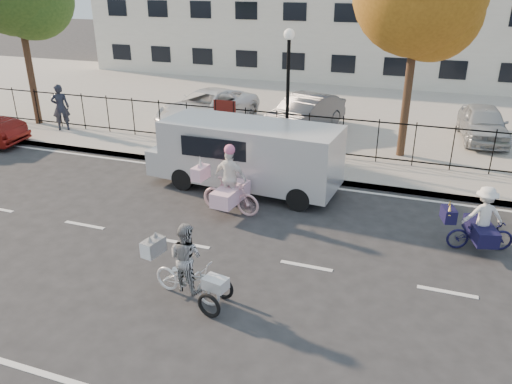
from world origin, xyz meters
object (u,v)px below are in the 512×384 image
at_px(lamppost, 288,71).
at_px(unicorn_bike, 229,188).
at_px(lot_car_b, 207,107).
at_px(lot_car_c, 304,114).
at_px(bull_bike, 481,225).
at_px(lot_car_d, 483,123).
at_px(white_van, 247,153).
at_px(pedestrian, 61,107).
at_px(zebra_trike, 187,270).

height_order(lamppost, unicorn_bike, lamppost).
bearing_deg(lot_car_b, lot_car_c, 18.33).
relative_size(unicorn_bike, lot_car_c, 0.44).
bearing_deg(bull_bike, lot_car_d, -18.70).
relative_size(bull_bike, lot_car_b, 0.35).
distance_m(unicorn_bike, white_van, 1.84).
bearing_deg(white_van, lamppost, 87.19).
height_order(unicorn_bike, white_van, white_van).
bearing_deg(lot_car_b, unicorn_bike, -46.14).
height_order(bull_bike, white_van, white_van).
bearing_deg(pedestrian, lot_car_d, 158.57).
bearing_deg(unicorn_bike, lamppost, 3.17).
bearing_deg(bull_bike, pedestrian, 58.07).
height_order(zebra_trike, white_van, white_van).
distance_m(white_van, lot_car_c, 6.20).
distance_m(lamppost, bull_bike, 8.09).
xyz_separation_m(white_van, pedestrian, (-9.32, 2.99, -0.04)).
distance_m(lamppost, zebra_trike, 9.11).
xyz_separation_m(pedestrian, lot_car_b, (5.24, 2.97, -0.24)).
xyz_separation_m(zebra_trike, bull_bike, (5.61, 4.10, 0.00)).
xyz_separation_m(zebra_trike, pedestrian, (-10.21, 8.75, 0.46)).
distance_m(bull_bike, lot_car_d, 9.04).
bearing_deg(lot_car_d, lot_car_c, -176.51).
bearing_deg(lot_car_c, pedestrian, -145.53).
bearing_deg(unicorn_bike, lot_car_d, -31.19).
bearing_deg(white_van, lot_car_d, 50.48).
relative_size(zebra_trike, bull_bike, 1.09).
xyz_separation_m(bull_bike, pedestrian, (-15.82, 4.65, 0.46)).
bearing_deg(unicorn_bike, lot_car_b, 34.28).
xyz_separation_m(unicorn_bike, pedestrian, (-9.48, 4.78, 0.37)).
xyz_separation_m(lot_car_b, lot_car_c, (4.25, 0.23, 0.03)).
distance_m(pedestrian, lot_car_c, 10.02).
height_order(zebra_trike, lot_car_c, zebra_trike).
bearing_deg(white_van, lot_car_b, 128.42).
bearing_deg(lot_car_c, lamppost, -70.79).
bearing_deg(lot_car_b, lamppost, -18.51).
bearing_deg(bull_bike, lot_car_c, 23.33).
bearing_deg(lot_car_d, lamppost, -152.92).
xyz_separation_m(white_van, lot_car_c, (0.17, 6.19, -0.26)).
bearing_deg(unicorn_bike, zebra_trike, -163.95).
bearing_deg(white_van, pedestrian, 166.21).
height_order(lot_car_b, lot_car_c, lot_car_c).
xyz_separation_m(lot_car_b, lot_car_d, (11.08, 1.41, -0.04)).
distance_m(lot_car_b, lot_car_c, 4.26).
distance_m(unicorn_bike, lot_car_b, 8.83).
relative_size(pedestrian, lot_car_c, 0.43).
height_order(white_van, pedestrian, white_van).
relative_size(unicorn_bike, pedestrian, 1.04).
relative_size(white_van, lot_car_b, 1.16).
relative_size(unicorn_bike, lot_car_b, 0.39).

